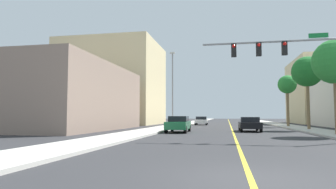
{
  "coord_description": "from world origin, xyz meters",
  "views": [
    {
      "loc": [
        -0.55,
        -7.66,
        1.54
      ],
      "look_at": [
        -5.24,
        16.11,
        3.25
      ],
      "focal_mm": 31.79,
      "sensor_mm": 36.0,
      "label": 1
    }
  ],
  "objects_px": {
    "traffic_signal_mast": "(299,60)",
    "street_lamp": "(173,86)",
    "palm_near": "(335,62)",
    "car_green": "(178,124)",
    "palm_mid": "(307,72)",
    "car_white": "(201,121)",
    "car_black": "(250,124)",
    "palm_far": "(287,85)"
  },
  "relations": [
    {
      "from": "traffic_signal_mast",
      "to": "street_lamp",
      "type": "xyz_separation_m",
      "value": [
        -10.54,
        15.23,
        0.12
      ]
    },
    {
      "from": "palm_near",
      "to": "traffic_signal_mast",
      "type": "bearing_deg",
      "value": -125.46
    },
    {
      "from": "traffic_signal_mast",
      "to": "car_green",
      "type": "height_order",
      "value": "traffic_signal_mast"
    },
    {
      "from": "car_green",
      "to": "traffic_signal_mast",
      "type": "bearing_deg",
      "value": 136.06
    },
    {
      "from": "street_lamp",
      "to": "palm_mid",
      "type": "bearing_deg",
      "value": -4.61
    },
    {
      "from": "palm_mid",
      "to": "car_green",
      "type": "height_order",
      "value": "palm_mid"
    },
    {
      "from": "car_green",
      "to": "street_lamp",
      "type": "bearing_deg",
      "value": -76.46
    },
    {
      "from": "palm_mid",
      "to": "car_white",
      "type": "xyz_separation_m",
      "value": [
        -12.41,
        16.17,
        -5.35
      ]
    },
    {
      "from": "palm_near",
      "to": "car_black",
      "type": "bearing_deg",
      "value": 136.98
    },
    {
      "from": "palm_mid",
      "to": "car_black",
      "type": "height_order",
      "value": "palm_mid"
    },
    {
      "from": "palm_far",
      "to": "car_green",
      "type": "relative_size",
      "value": 1.54
    },
    {
      "from": "traffic_signal_mast",
      "to": "palm_mid",
      "type": "height_order",
      "value": "palm_mid"
    },
    {
      "from": "palm_near",
      "to": "car_green",
      "type": "relative_size",
      "value": 1.63
    },
    {
      "from": "street_lamp",
      "to": "car_white",
      "type": "height_order",
      "value": "street_lamp"
    },
    {
      "from": "palm_mid",
      "to": "traffic_signal_mast",
      "type": "bearing_deg",
      "value": -105.76
    },
    {
      "from": "street_lamp",
      "to": "palm_near",
      "type": "distance_m",
      "value": 17.43
    },
    {
      "from": "traffic_signal_mast",
      "to": "palm_mid",
      "type": "relative_size",
      "value": 1.16
    },
    {
      "from": "palm_near",
      "to": "palm_mid",
      "type": "bearing_deg",
      "value": 88.8
    },
    {
      "from": "palm_mid",
      "to": "car_green",
      "type": "relative_size",
      "value": 1.72
    },
    {
      "from": "palm_far",
      "to": "palm_near",
      "type": "bearing_deg",
      "value": -89.48
    },
    {
      "from": "palm_far",
      "to": "car_green",
      "type": "xyz_separation_m",
      "value": [
        -12.33,
        -14.68,
        -4.78
      ]
    },
    {
      "from": "car_green",
      "to": "car_black",
      "type": "xyz_separation_m",
      "value": [
        6.52,
        2.77,
        -0.06
      ]
    },
    {
      "from": "traffic_signal_mast",
      "to": "car_white",
      "type": "distance_m",
      "value": 31.66
    },
    {
      "from": "palm_near",
      "to": "car_black",
      "type": "relative_size",
      "value": 1.58
    },
    {
      "from": "palm_near",
      "to": "car_green",
      "type": "bearing_deg",
      "value": 167.36
    },
    {
      "from": "street_lamp",
      "to": "car_white",
      "type": "distance_m",
      "value": 15.74
    },
    {
      "from": "traffic_signal_mast",
      "to": "palm_near",
      "type": "relative_size",
      "value": 1.22
    },
    {
      "from": "palm_near",
      "to": "palm_mid",
      "type": "xyz_separation_m",
      "value": [
        0.18,
        8.75,
        0.51
      ]
    },
    {
      "from": "traffic_signal_mast",
      "to": "car_black",
      "type": "bearing_deg",
      "value": 101.34
    },
    {
      "from": "traffic_signal_mast",
      "to": "palm_far",
      "type": "distance_m",
      "value": 23.09
    },
    {
      "from": "traffic_signal_mast",
      "to": "palm_mid",
      "type": "bearing_deg",
      "value": 74.24
    },
    {
      "from": "palm_far",
      "to": "car_white",
      "type": "bearing_deg",
      "value": 148.4
    },
    {
      "from": "car_black",
      "to": "palm_far",
      "type": "bearing_deg",
      "value": 63.68
    },
    {
      "from": "palm_far",
      "to": "car_green",
      "type": "bearing_deg",
      "value": -130.01
    },
    {
      "from": "street_lamp",
      "to": "palm_near",
      "type": "height_order",
      "value": "street_lamp"
    },
    {
      "from": "car_white",
      "to": "car_green",
      "type": "bearing_deg",
      "value": 88.45
    },
    {
      "from": "street_lamp",
      "to": "palm_mid",
      "type": "xyz_separation_m",
      "value": [
        14.51,
        -1.17,
        1.04
      ]
    },
    {
      "from": "traffic_signal_mast",
      "to": "street_lamp",
      "type": "bearing_deg",
      "value": 124.69
    },
    {
      "from": "car_green",
      "to": "car_black",
      "type": "height_order",
      "value": "car_green"
    },
    {
      "from": "palm_far",
      "to": "car_white",
      "type": "distance_m",
      "value": 14.98
    },
    {
      "from": "car_white",
      "to": "car_black",
      "type": "distance_m",
      "value": 20.33
    },
    {
      "from": "car_black",
      "to": "traffic_signal_mast",
      "type": "bearing_deg",
      "value": -78.99
    }
  ]
}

